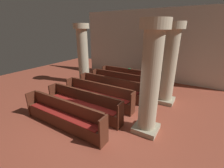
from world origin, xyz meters
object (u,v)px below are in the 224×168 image
lectern (148,75)px  kneeler_box_red (150,99)px  pew_row_2 (110,87)px  pew_row_3 (98,94)px  hymn_book (129,69)px  pillar_aisle_side (169,63)px  pew_row_0 (128,76)px  pillar_far_side (83,54)px  pew_row_1 (120,81)px  pew_row_5 (63,114)px  pew_row_4 (83,103)px  pillar_aisle_rear (150,79)px

lectern → kneeler_box_red: lectern is taller
pew_row_2 → pew_row_3: (0.00, -1.03, 0.00)m
hymn_book → pillar_aisle_side: bearing=-28.8°
pew_row_0 → kneeler_box_red: bearing=-37.9°
pew_row_2 → pillar_far_side: 3.02m
pew_row_2 → pew_row_0: bearing=90.0°
pew_row_3 → kneeler_box_red: pew_row_3 is taller
pew_row_1 → hymn_book: bearing=89.7°
pew_row_3 → pew_row_5: 2.07m
pew_row_4 → pillar_aisle_rear: 2.94m
pew_row_4 → hymn_book: bearing=89.9°
pew_row_2 → pillar_aisle_rear: pillar_aisle_rear is taller
pew_row_1 → pillar_aisle_rear: bearing=-47.3°
pew_row_2 → pew_row_4: 2.07m
pillar_far_side → hymn_book: size_ratio=16.56×
pillar_aisle_side → pew_row_4: bearing=-131.6°
lectern → pillar_aisle_rear: bearing=-71.8°
pew_row_2 → kneeler_box_red: pew_row_2 is taller
pew_row_5 → pillar_far_side: size_ratio=0.98×
pew_row_5 → pillar_aisle_rear: size_ratio=0.98×
pillar_aisle_rear → pew_row_0: bearing=124.0°
pillar_far_side → lectern: 4.46m
pillar_aisle_side → lectern: 3.36m
lectern → kneeler_box_red: size_ratio=2.52×
pew_row_0 → pillar_aisle_side: 3.17m
pew_row_0 → kneeler_box_red: pew_row_0 is taller
pew_row_4 → hymn_book: 4.35m
pillar_aisle_side → pillar_aisle_rear: bearing=-90.0°
pew_row_1 → pew_row_5: (0.00, -4.14, 0.00)m
pew_row_4 → pillar_aisle_rear: size_ratio=0.98×
pew_row_2 → kneeler_box_red: bearing=15.8°
pew_row_1 → pew_row_2: 1.03m
pew_row_0 → pew_row_2: 2.07m
pew_row_0 → pillar_far_side: 3.10m
pew_row_0 → pillar_aisle_side: size_ratio=0.98×
kneeler_box_red → pew_row_5: bearing=-118.1°
pew_row_3 → pew_row_1: bearing=90.0°
pew_row_3 → pillar_far_side: pillar_far_side is taller
pew_row_3 → lectern: bearing=78.5°
pew_row_5 → pillar_aisle_side: 4.91m
pew_row_2 → pillar_aisle_side: (2.59, 0.84, 1.36)m
pew_row_0 → pillar_aisle_side: (2.59, -1.23, 1.36)m
pew_row_3 → pew_row_4: bearing=-90.0°
pillar_aisle_rear → hymn_book: size_ratio=16.56×
lectern → hymn_book: bearing=-128.6°
pew_row_5 → pillar_far_side: 4.95m
pew_row_4 → kneeler_box_red: (1.95, 2.62, -0.41)m
pew_row_5 → pillar_far_side: pillar_far_side is taller
pew_row_4 → pew_row_0: bearing=90.0°
pew_row_2 → lectern: (0.90, 3.38, -0.07)m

